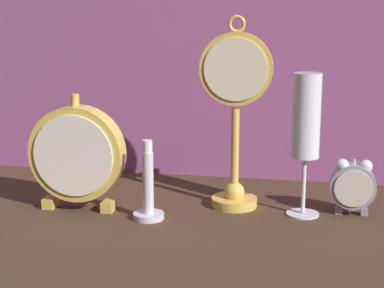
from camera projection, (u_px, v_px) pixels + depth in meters
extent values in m
plane|color=#422D1E|center=(183.00, 229.00, 1.02)|extent=(4.00, 4.00, 0.00)
cube|color=#8E4C7F|center=(216.00, 11.00, 1.26)|extent=(1.46, 0.01, 0.67)
cylinder|color=gold|center=(234.00, 202.00, 1.14)|extent=(0.08, 0.08, 0.02)
sphere|color=gold|center=(234.00, 192.00, 1.13)|extent=(0.04, 0.04, 0.04)
cylinder|color=gold|center=(235.00, 154.00, 1.12)|extent=(0.01, 0.01, 0.16)
cylinder|color=gold|center=(236.00, 69.00, 1.09)|extent=(0.13, 0.02, 0.13)
cylinder|color=beige|center=(235.00, 69.00, 1.08)|extent=(0.11, 0.00, 0.11)
torus|color=gold|center=(237.00, 24.00, 1.07)|extent=(0.03, 0.01, 0.03)
cube|color=gray|center=(339.00, 210.00, 1.10)|extent=(0.01, 0.01, 0.01)
cube|color=gray|center=(364.00, 212.00, 1.09)|extent=(0.01, 0.01, 0.01)
cylinder|color=gray|center=(353.00, 186.00, 1.08)|extent=(0.08, 0.03, 0.08)
cylinder|color=beige|center=(353.00, 189.00, 1.07)|extent=(0.06, 0.00, 0.06)
sphere|color=silver|center=(342.00, 165.00, 1.08)|extent=(0.02, 0.02, 0.02)
sphere|color=silver|center=(366.00, 166.00, 1.07)|extent=(0.02, 0.02, 0.02)
cylinder|color=silver|center=(354.00, 163.00, 1.07)|extent=(0.00, 0.00, 0.01)
cube|color=gold|center=(50.00, 202.00, 1.13)|extent=(0.02, 0.03, 0.02)
cube|color=gold|center=(109.00, 206.00, 1.11)|extent=(0.02, 0.03, 0.02)
cylinder|color=gold|center=(77.00, 153.00, 1.10)|extent=(0.17, 0.04, 0.17)
cylinder|color=silver|center=(73.00, 156.00, 1.08)|extent=(0.14, 0.00, 0.14)
cylinder|color=gold|center=(75.00, 100.00, 1.08)|extent=(0.01, 0.01, 0.02)
cylinder|color=silver|center=(303.00, 213.00, 1.09)|extent=(0.06, 0.06, 0.01)
cylinder|color=silver|center=(304.00, 185.00, 1.08)|extent=(0.01, 0.01, 0.10)
cylinder|color=white|center=(306.00, 116.00, 1.06)|extent=(0.05, 0.05, 0.14)
cylinder|color=#E5D17F|center=(306.00, 130.00, 1.06)|extent=(0.04, 0.04, 0.09)
cylinder|color=silver|center=(149.00, 216.00, 1.07)|extent=(0.05, 0.05, 0.01)
cylinder|color=silver|center=(148.00, 183.00, 1.06)|extent=(0.02, 0.02, 0.10)
cylinder|color=silver|center=(148.00, 146.00, 1.05)|extent=(0.02, 0.02, 0.02)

